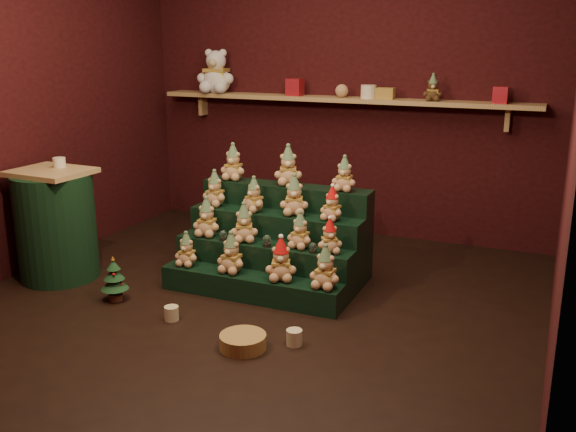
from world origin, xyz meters
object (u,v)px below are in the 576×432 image
at_px(mug_right, 294,337).
at_px(brown_bear, 433,88).
at_px(snow_globe_b, 267,241).
at_px(wicker_basket, 243,342).
at_px(snow_globe_c, 313,248).
at_px(side_table, 56,225).
at_px(snow_globe_a, 223,235).
at_px(white_bear, 216,65).
at_px(riser_tier_front, 251,287).
at_px(mug_left, 172,313).
at_px(mini_christmas_tree, 114,279).

height_order(mug_right, brown_bear, brown_bear).
relative_size(snow_globe_b, wicker_basket, 0.30).
height_order(snow_globe_c, side_table, side_table).
xyz_separation_m(snow_globe_a, white_bear, (-0.93, 1.60, 1.19)).
bearing_deg(wicker_basket, side_table, 164.86).
xyz_separation_m(riser_tier_front, brown_bear, (0.90, 1.76, 1.34)).
bearing_deg(side_table, mug_right, -6.39).
xyz_separation_m(snow_globe_b, side_table, (-1.66, -0.37, 0.03)).
height_order(side_table, mug_left, side_table).
bearing_deg(mini_christmas_tree, mug_left, -12.51).
bearing_deg(snow_globe_a, white_bear, 120.12).
bearing_deg(side_table, mug_left, -12.34).
relative_size(riser_tier_front, wicker_basket, 4.82).
height_order(white_bear, brown_bear, white_bear).
bearing_deg(snow_globe_b, brown_bear, 62.19).
bearing_deg(snow_globe_c, mug_left, -136.49).
bearing_deg(brown_bear, snow_globe_b, -133.06).
bearing_deg(snow_globe_b, side_table, -167.39).
bearing_deg(snow_globe_c, side_table, -169.62).
distance_m(mug_left, mug_right, 0.91).
bearing_deg(riser_tier_front, mini_christmas_tree, -154.42).
bearing_deg(mug_right, white_bear, 128.13).
xyz_separation_m(riser_tier_front, snow_globe_b, (0.06, 0.16, 0.31)).
bearing_deg(riser_tier_front, white_bear, 125.09).
relative_size(mug_right, white_bear, 0.19).
distance_m(white_bear, brown_bear, 2.15).
bearing_deg(mini_christmas_tree, snow_globe_a, 45.21).
bearing_deg(snow_globe_a, mug_left, -91.28).
bearing_deg(mug_right, brown_bear, 82.12).
bearing_deg(snow_globe_a, wicker_basket, -55.10).
distance_m(side_table, mug_left, 1.37).
bearing_deg(snow_globe_a, snow_globe_c, 0.00).
distance_m(snow_globe_a, brown_bear, 2.26).
distance_m(snow_globe_b, mug_right, 0.96).
height_order(snow_globe_a, mug_right, snow_globe_a).
xyz_separation_m(mini_christmas_tree, white_bear, (-0.35, 2.19, 1.42)).
xyz_separation_m(snow_globe_c, white_bear, (-1.66, 1.60, 1.19)).
distance_m(snow_globe_b, wicker_basket, 0.99).
relative_size(mug_left, white_bear, 0.18).
bearing_deg(mug_right, mini_christmas_tree, 174.88).
bearing_deg(wicker_basket, mug_left, 164.59).
bearing_deg(snow_globe_c, white_bear, 136.08).
height_order(snow_globe_b, snow_globe_c, snow_globe_b).
distance_m(snow_globe_a, wicker_basket, 1.14).
height_order(snow_globe_c, mini_christmas_tree, snow_globe_c).
xyz_separation_m(side_table, wicker_basket, (1.91, -0.52, -0.39)).
relative_size(snow_globe_a, side_table, 0.09).
height_order(riser_tier_front, mug_right, riser_tier_front).
height_order(snow_globe_a, side_table, side_table).
distance_m(riser_tier_front, mug_left, 0.64).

